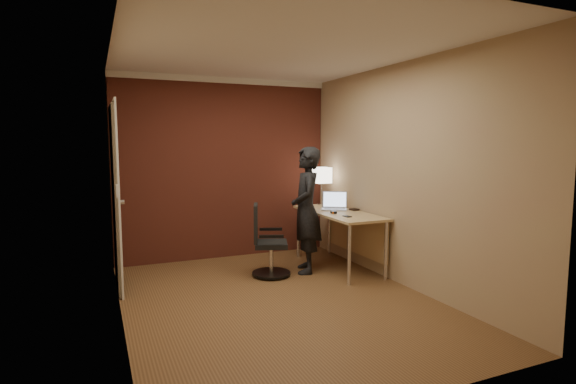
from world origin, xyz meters
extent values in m
plane|color=brown|center=(0.00, 0.00, 0.00)|extent=(4.00, 4.00, 0.00)
plane|color=white|center=(0.00, 0.00, 2.50)|extent=(4.00, 4.00, 0.00)
plane|color=tan|center=(0.00, 2.00, 1.25)|extent=(3.00, 0.00, 3.00)
plane|color=tan|center=(0.00, -2.00, 1.25)|extent=(3.00, 0.00, 3.00)
plane|color=tan|center=(-1.50, 0.00, 1.25)|extent=(0.00, 4.00, 4.00)
plane|color=tan|center=(1.50, 0.00, 1.25)|extent=(0.00, 4.00, 4.00)
cube|color=brown|center=(0.00, 1.97, 1.25)|extent=(2.98, 0.06, 2.50)
cube|color=silver|center=(0.00, 1.96, 2.46)|extent=(3.00, 0.08, 0.08)
cube|color=silver|center=(-1.46, 0.00, 2.46)|extent=(0.08, 4.00, 0.08)
cube|color=silver|center=(1.46, 0.00, 2.46)|extent=(0.08, 4.00, 0.08)
cube|color=silver|center=(-1.48, 1.10, 1.00)|extent=(0.05, 0.82, 2.02)
cube|color=silver|center=(-1.46, 1.10, 1.00)|extent=(0.02, 0.92, 2.12)
cylinder|color=silver|center=(-1.43, 0.77, 1.00)|extent=(0.05, 0.05, 0.05)
cube|color=silver|center=(-1.49, 0.45, 1.15)|extent=(0.02, 0.08, 0.12)
cube|color=tan|center=(1.18, 0.84, 0.71)|extent=(0.60, 1.50, 0.03)
cube|color=tan|center=(1.46, 0.84, 0.43)|extent=(0.02, 1.38, 0.54)
cylinder|color=silver|center=(0.93, 0.15, 0.35)|extent=(0.04, 0.04, 0.70)
cylinder|color=silver|center=(0.93, 1.53, 0.35)|extent=(0.04, 0.04, 0.70)
cylinder|color=silver|center=(1.43, 0.15, 0.35)|extent=(0.04, 0.04, 0.70)
cylinder|color=silver|center=(1.43, 1.53, 0.35)|extent=(0.04, 0.04, 0.70)
cube|color=silver|center=(1.28, 1.49, 0.74)|extent=(0.11, 0.11, 0.01)
cylinder|color=silver|center=(1.28, 1.49, 0.90)|extent=(0.01, 0.01, 0.30)
cube|color=white|center=(1.28, 1.49, 1.16)|extent=(0.22, 0.22, 0.22)
cube|color=silver|center=(1.21, 1.01, 0.74)|extent=(0.40, 0.37, 0.01)
cube|color=silver|center=(1.27, 1.11, 0.85)|extent=(0.31, 0.22, 0.22)
cube|color=#B2CCF2|center=(1.27, 1.10, 0.85)|extent=(0.28, 0.19, 0.19)
cube|color=gray|center=(1.21, 1.00, 0.75)|extent=(0.31, 0.26, 0.00)
cube|color=black|center=(1.05, 0.74, 0.75)|extent=(0.08, 0.11, 0.03)
cube|color=black|center=(1.08, 0.45, 0.73)|extent=(0.07, 0.12, 0.01)
cube|color=black|center=(1.43, 0.86, 0.74)|extent=(0.11, 0.12, 0.02)
cylinder|color=black|center=(0.25, 0.83, 0.03)|extent=(0.47, 0.47, 0.03)
cylinder|color=silver|center=(0.25, 0.83, 0.21)|extent=(0.05, 0.05, 0.35)
cube|color=black|center=(0.25, 0.83, 0.39)|extent=(0.49, 0.49, 0.06)
cube|color=black|center=(0.08, 0.89, 0.65)|extent=(0.16, 0.34, 0.46)
cube|color=black|center=(0.32, 1.03, 0.53)|extent=(0.28, 0.14, 0.03)
cube|color=black|center=(0.17, 0.62, 0.53)|extent=(0.28, 0.14, 0.03)
imported|color=black|center=(0.72, 0.83, 0.78)|extent=(0.55, 0.66, 1.56)
camera|label=1|loc=(-1.68, -4.13, 1.61)|focal=28.00mm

